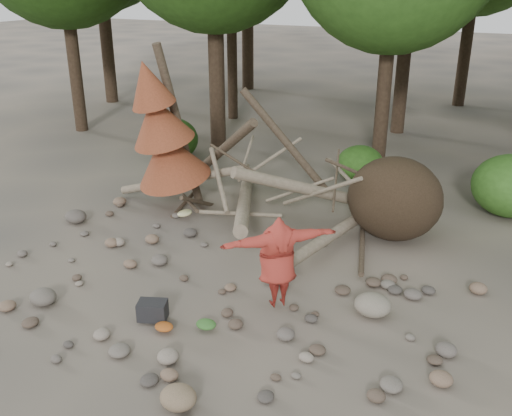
% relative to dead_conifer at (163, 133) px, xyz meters
% --- Properties ---
extents(ground, '(120.00, 120.00, 0.00)m').
position_rel_dead_conifer_xyz_m(ground, '(3.12, -3.37, -2.11)').
color(ground, '#514C44').
rests_on(ground, ground).
extents(deadfall_pile, '(8.55, 5.24, 3.30)m').
position_rel_dead_conifer_xyz_m(deadfall_pile, '(5.13, 0.87, -1.16)').
color(deadfall_pile, '#332619').
rests_on(deadfall_pile, ground).
extents(dead_conifer, '(2.06, 2.16, 4.35)m').
position_rel_dead_conifer_xyz_m(dead_conifer, '(0.00, 0.00, 0.00)').
color(dead_conifer, '#4C3F30').
rests_on(dead_conifer, ground).
extents(bush_left, '(1.80, 1.80, 1.44)m').
position_rel_dead_conifer_xyz_m(bush_left, '(-2.38, 3.83, -1.39)').
color(bush_left, '#234B14').
rests_on(bush_left, ground).
extents(bush_mid, '(1.40, 1.40, 1.12)m').
position_rel_dead_conifer_xyz_m(bush_mid, '(3.92, 4.43, -1.55)').
color(bush_mid, '#2E5F1B').
rests_on(bush_mid, ground).
extents(bush_right, '(2.00, 2.00, 1.60)m').
position_rel_dead_conifer_xyz_m(bush_right, '(8.12, 3.63, -1.31)').
color(bush_right, '#397023').
rests_on(bush_right, ground).
extents(frisbee_thrower, '(2.72, 1.93, 1.82)m').
position_rel_dead_conifer_xyz_m(frisbee_thrower, '(4.50, -3.06, -1.14)').
color(frisbee_thrower, '#9F2D23').
rests_on(frisbee_thrower, ground).
extents(backpack, '(0.60, 0.50, 0.34)m').
position_rel_dead_conifer_xyz_m(backpack, '(2.68, -4.46, -1.94)').
color(backpack, black).
rests_on(backpack, ground).
extents(cloth_green, '(0.37, 0.31, 0.14)m').
position_rel_dead_conifer_xyz_m(cloth_green, '(3.68, -4.29, -2.04)').
color(cloth_green, '#366C2B').
rests_on(cloth_green, ground).
extents(cloth_orange, '(0.34, 0.28, 0.12)m').
position_rel_dead_conifer_xyz_m(cloth_orange, '(3.05, -4.66, -2.05)').
color(cloth_orange, '#A8521C').
rests_on(cloth_orange, ground).
extents(boulder_front_left, '(0.52, 0.47, 0.31)m').
position_rel_dead_conifer_xyz_m(boulder_front_left, '(0.46, -4.88, -1.96)').
color(boulder_front_left, '#635C53').
rests_on(boulder_front_left, ground).
extents(boulder_front_right, '(0.55, 0.50, 0.33)m').
position_rel_dead_conifer_xyz_m(boulder_front_right, '(4.29, -6.13, -1.95)').
color(boulder_front_right, '#866F53').
rests_on(boulder_front_right, ground).
extents(boulder_mid_right, '(0.68, 0.62, 0.41)m').
position_rel_dead_conifer_xyz_m(boulder_mid_right, '(6.18, -2.54, -1.91)').
color(boulder_mid_right, gray).
rests_on(boulder_mid_right, ground).
extents(boulder_mid_left, '(0.55, 0.50, 0.33)m').
position_rel_dead_conifer_xyz_m(boulder_mid_left, '(-1.66, -1.64, -1.94)').
color(boulder_mid_left, '#58514A').
rests_on(boulder_mid_left, ground).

